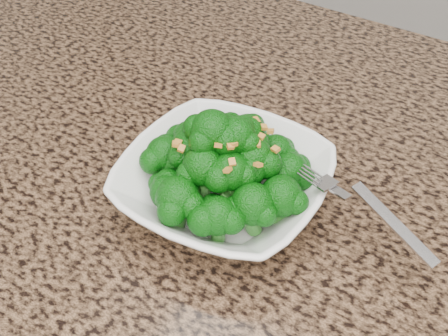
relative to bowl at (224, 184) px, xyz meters
The scene contains 5 objects.
granite_counter 0.17m from the bowl, 15.79° to the right, with size 1.64×1.04×0.03m, color brown.
bowl is the anchor object (origin of this frame).
broccoli_pile 0.07m from the bowl, ahead, with size 0.19×0.19×0.08m, color #0A5709, non-canonical shape.
garlic_topping 0.11m from the bowl, ahead, with size 0.11×0.11×0.01m, color gold, non-canonical shape.
fork 0.13m from the bowl, 10.10° to the left, with size 0.17×0.03×0.01m, color silver, non-canonical shape.
Camera 1 is at (0.07, -0.02, 1.35)m, focal length 45.00 mm.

